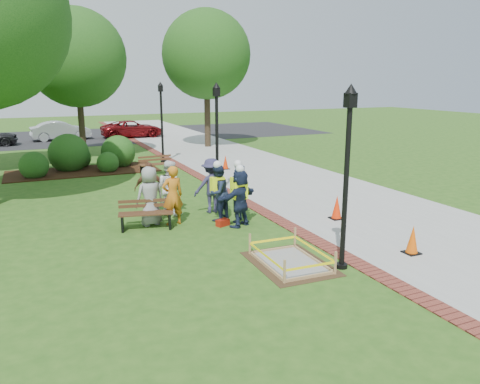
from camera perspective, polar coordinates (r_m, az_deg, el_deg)
name	(u,v)px	position (r m, az deg, el deg)	size (l,w,h in m)	color
ground	(241,237)	(13.30, 0.15, -5.50)	(100.00, 100.00, 0.00)	#285116
sidewalk	(250,166)	(24.14, 1.19, 3.18)	(6.00, 60.00, 0.02)	#9E9E99
brick_edging	(190,171)	(22.96, -6.17, 2.58)	(0.50, 60.00, 0.03)	maroon
mulch_bed	(83,171)	(23.95, -18.56, 2.42)	(7.00, 3.00, 0.05)	#381E0F
parking_lot	(102,136)	(39.04, -16.52, 6.58)	(36.00, 12.00, 0.01)	black
wet_concrete_pad	(290,255)	(11.42, 6.14, -7.60)	(1.78, 2.36, 0.55)	#47331E
bench_near	(146,220)	(14.20, -11.37, -3.37)	(1.66, 0.86, 0.86)	#4C2A1A
bench_far	(157,169)	(22.35, -10.11, 2.83)	(1.63, 0.64, 0.86)	brown
cone_front	(412,240)	(12.70, 20.29, -5.56)	(0.38, 0.38, 0.76)	black
cone_back	(337,208)	(15.16, 11.71, -1.91)	(0.40, 0.40, 0.78)	black
cone_far	(225,163)	(23.22, -1.79, 3.61)	(0.36, 0.36, 0.72)	black
toolbox	(223,223)	(14.28, -2.12, -3.74)	(0.40, 0.22, 0.20)	#981A0B
lamp_near	(347,165)	(10.78, 12.91, 3.28)	(0.28, 0.28, 4.26)	black
lamp_mid	(217,130)	(17.76, -2.84, 7.50)	(0.28, 0.28, 4.26)	black
lamp_far	(162,116)	(25.35, -9.54, 9.13)	(0.28, 0.28, 4.26)	black
tree_back	(76,58)	(27.84, -19.31, 15.17)	(5.34, 5.34, 8.18)	#3D2D1E
tree_right	(206,55)	(31.16, -4.12, 16.35)	(5.66, 5.66, 8.75)	#3D2D1E
shrub_a	(35,178)	(23.25, -23.70, 1.61)	(1.29, 1.29, 1.29)	#144213
shrub_b	(70,170)	(24.55, -20.00, 2.52)	(1.94, 1.94, 1.94)	#144213
shrub_c	(108,172)	(23.53, -15.74, 2.38)	(1.05, 1.05, 1.05)	#144213
shrub_d	(119,166)	(24.92, -14.53, 3.05)	(1.72, 1.72, 1.72)	#144213
shrub_e	(80,167)	(25.27, -18.90, 2.90)	(1.15, 1.15, 1.15)	#144213
casual_person_a	(150,196)	(14.41, -10.91, -0.49)	(0.64, 0.48, 1.81)	gray
casual_person_b	(173,196)	(14.33, -8.21, -0.44)	(0.62, 0.43, 1.82)	#C36A17
casual_person_c	(169,188)	(15.46, -8.61, 0.52)	(0.66, 0.68, 1.80)	white
casual_person_d	(150,189)	(15.51, -10.87, 0.38)	(0.64, 0.51, 1.75)	brown
casual_person_e	(211,186)	(15.54, -3.50, 0.76)	(0.60, 0.40, 1.82)	#2E2C4D
hivis_worker_a	(240,196)	(14.02, -0.01, -0.50)	(0.66, 0.57, 1.89)	#1D214C
hivis_worker_b	(238,191)	(14.51, -0.27, 0.08)	(0.64, 0.68, 1.95)	#192543
hivis_worker_c	(218,191)	(14.66, -2.75, 0.13)	(0.67, 0.61, 1.90)	#1A1E43
parked_car_b	(62,140)	(37.27, -20.90, 5.94)	(4.64, 2.02, 1.51)	silver
parked_car_c	(133,137)	(37.48, -12.95, 6.52)	(4.35, 1.89, 1.42)	maroon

